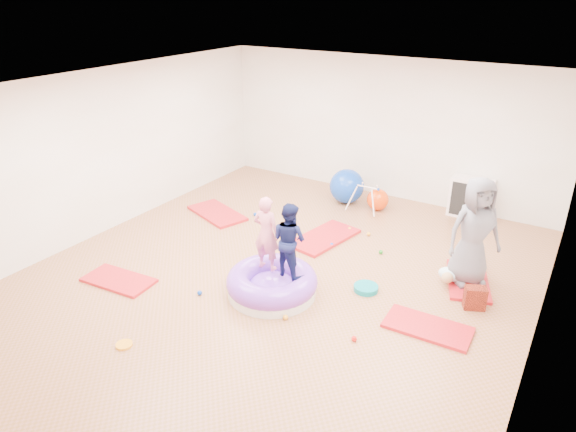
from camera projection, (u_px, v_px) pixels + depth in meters
The scene contains 19 objects.
room at pixel (277, 191), 7.15m from camera, with size 7.01×8.01×2.81m.
gym_mat_front_left at pixel (119, 280), 7.61m from camera, with size 1.06×0.53×0.04m, color red.
gym_mat_mid_left at pixel (217, 213), 9.83m from camera, with size 1.24×0.62×0.05m, color red.
gym_mat_center_back at pixel (324, 238), 8.88m from camera, with size 1.30×0.65×0.05m, color red.
gym_mat_right at pixel (428, 327), 6.56m from camera, with size 1.08×0.54×0.05m, color red.
gym_mat_rear_right at pixel (468, 281), 7.59m from camera, with size 1.13×0.57×0.05m, color red.
inflatable_cushion at pixel (272, 284), 7.26m from camera, with size 1.30×1.30×0.41m.
child_pink at pixel (266, 230), 7.10m from camera, with size 0.40×0.26×1.10m, color pink.
child_navy at pixel (289, 236), 6.95m from camera, with size 0.52×0.40×1.07m, color #0F1540.
adult_caregiver at pixel (474, 232), 7.22m from camera, with size 0.79×0.51×1.61m, color slate.
infant at pixel (450, 275), 7.50m from camera, with size 0.35×0.35×0.20m.
ball_pit_balls at pixel (311, 255), 8.31m from camera, with size 3.28×3.08×0.07m.
exercise_ball_blue at pixel (347, 186), 10.26m from camera, with size 0.69×0.69×0.69m, color #103FB5.
exercise_ball_orange at pixel (378, 200), 9.97m from camera, with size 0.42×0.42×0.42m, color #EB4008.
infant_play_gym at pixel (367, 194), 9.94m from camera, with size 0.63×0.60×0.48m.
cube_shelf at pixel (471, 198), 9.62m from camera, with size 0.75×0.37×0.75m.
balance_disc at pixel (366, 288), 7.38m from camera, with size 0.35×0.35×0.08m, color #09838D.
backpack at pixel (475, 298), 6.93m from camera, with size 0.28×0.17×0.32m, color #B32D16.
yellow_toy at pixel (124, 345), 6.25m from camera, with size 0.20×0.20×0.03m, color #FFA622.
Camera 1 is at (3.63, -5.59, 4.02)m, focal length 32.00 mm.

